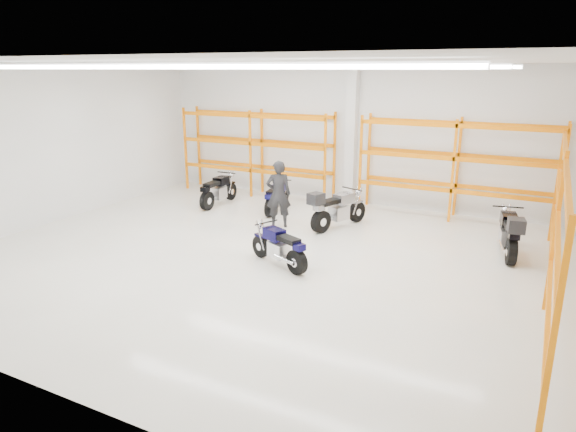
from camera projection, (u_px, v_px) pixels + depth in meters
The scene contains 11 objects.
ground at pixel (263, 257), 12.32m from camera, with size 14.00×14.00×0.00m, color beige.
room_shell at pixel (262, 119), 11.43m from camera, with size 14.02×12.02×4.51m.
motorcycle_main at pixel (280, 248), 11.63m from camera, with size 1.80×0.95×0.94m.
motorcycle_back_a at pixel (218, 191), 16.85m from camera, with size 0.69×2.07×1.02m.
motorcycle_back_b at pixel (276, 198), 16.10m from camera, with size 0.63×1.92×0.94m.
motorcycle_back_c at pixel (335, 210), 14.37m from camera, with size 1.08×2.18×1.16m.
motorcycle_back_d at pixel (509, 234), 12.22m from camera, with size 0.86×2.26×1.17m.
standing_man at pixel (279, 194), 14.44m from camera, with size 0.70×0.46×1.91m, color black.
structural_column at pixel (351, 136), 16.67m from camera, with size 0.32×0.32×4.50m, color white.
pallet_racking_back_left at pixel (256, 145), 18.00m from camera, with size 5.67×0.87×3.00m.
pallet_racking_back_right at pixel (456, 160), 15.02m from camera, with size 5.67×0.87×3.00m.
Camera 1 is at (5.79, -10.02, 4.37)m, focal length 32.00 mm.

